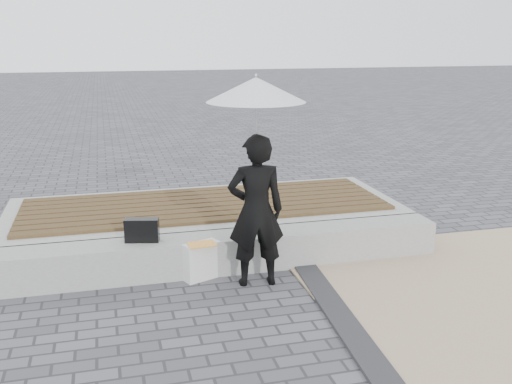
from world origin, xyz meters
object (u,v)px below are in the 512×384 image
woman (256,211)px  parasol (256,90)px  seating_ledge (224,252)px  handbag (142,230)px  canvas_tote (201,261)px

woman → parasol: (0.00, 0.00, 1.23)m
seating_ledge → handbag: size_ratio=13.92×
parasol → canvas_tote: size_ratio=3.09×
woman → handbag: woman is taller
seating_ledge → handbag: (-0.89, 0.01, 0.33)m
woman → parasol: 1.23m
woman → seating_ledge: bearing=-58.1°
parasol → handbag: bearing=156.5°
canvas_tote → seating_ledge: bearing=13.1°
woman → canvas_tote: bearing=-21.7°
handbag → parasol: bearing=-10.4°
parasol → seating_ledge: bearing=116.9°
woman → canvas_tote: (-0.53, 0.27, -0.60)m
canvas_tote → handbag: bearing=137.1°
seating_ledge → woman: size_ratio=3.13×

